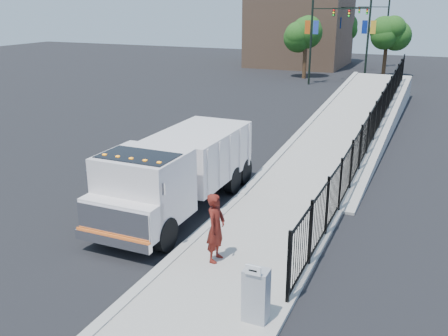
% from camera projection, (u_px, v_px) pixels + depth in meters
% --- Properties ---
extents(ground, '(120.00, 120.00, 0.00)m').
position_uv_depth(ground, '(192.00, 243.00, 14.93)').
color(ground, black).
rests_on(ground, ground).
extents(sidewalk, '(3.55, 12.00, 0.12)m').
position_uv_depth(sidewalk, '(224.00, 289.00, 12.44)').
color(sidewalk, '#9E998E').
rests_on(sidewalk, ground).
extents(curb, '(0.30, 12.00, 0.16)m').
position_uv_depth(curb, '(158.00, 272.00, 13.17)').
color(curb, '#ADAAA3').
rests_on(curb, ground).
extents(ramp, '(3.95, 24.06, 3.19)m').
position_uv_depth(ramp, '(356.00, 130.00, 28.02)').
color(ramp, '#9E998E').
rests_on(ramp, ground).
extents(iron_fence, '(0.10, 28.00, 1.80)m').
position_uv_depth(iron_fence, '(373.00, 134.00, 23.72)').
color(iron_fence, black).
rests_on(iron_fence, ground).
extents(truck, '(2.62, 7.76, 2.66)m').
position_uv_depth(truck, '(176.00, 170.00, 16.76)').
color(truck, black).
rests_on(truck, ground).
extents(worker, '(0.47, 0.71, 1.94)m').
position_uv_depth(worker, '(216.00, 228.00, 13.42)').
color(worker, '#5D1911').
rests_on(worker, sidewalk).
extents(utility_cabinet, '(0.55, 0.40, 1.25)m').
position_uv_depth(utility_cabinet, '(256.00, 295.00, 10.95)').
color(utility_cabinet, gray).
rests_on(utility_cabinet, sidewalk).
extents(arrow_sign, '(0.35, 0.04, 0.22)m').
position_uv_depth(arrow_sign, '(253.00, 270.00, 10.53)').
color(arrow_sign, white).
rests_on(arrow_sign, utility_cabinet).
extents(light_pole_0, '(3.77, 0.22, 8.00)m').
position_uv_depth(light_pole_0, '(315.00, 33.00, 41.92)').
color(light_pole_0, black).
rests_on(light_pole_0, ground).
extents(light_pole_1, '(3.77, 0.22, 8.00)m').
position_uv_depth(light_pole_1, '(365.00, 32.00, 42.32)').
color(light_pole_1, black).
rests_on(light_pole_1, ground).
extents(light_pole_2, '(3.77, 0.22, 8.00)m').
position_uv_depth(light_pole_2, '(338.00, 27.00, 50.49)').
color(light_pole_2, black).
rests_on(light_pole_2, ground).
extents(light_pole_3, '(3.77, 0.22, 8.00)m').
position_uv_depth(light_pole_3, '(384.00, 26.00, 53.38)').
color(light_pole_3, black).
rests_on(light_pole_3, ground).
extents(tree_0, '(3.00, 3.00, 5.50)m').
position_uv_depth(tree_0, '(306.00, 35.00, 45.56)').
color(tree_0, '#382314').
rests_on(tree_0, ground).
extents(tree_1, '(2.56, 2.56, 5.28)m').
position_uv_depth(tree_1, '(387.00, 34.00, 46.42)').
color(tree_1, '#382314').
rests_on(tree_1, ground).
extents(tree_2, '(2.72, 2.72, 5.36)m').
position_uv_depth(tree_2, '(346.00, 27.00, 58.82)').
color(tree_2, '#382314').
rests_on(tree_2, ground).
extents(building, '(10.00, 10.00, 8.00)m').
position_uv_depth(building, '(300.00, 29.00, 55.30)').
color(building, '#8C664C').
rests_on(building, ground).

